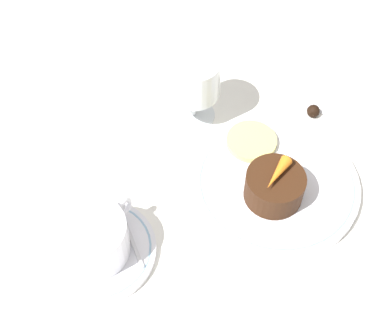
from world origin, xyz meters
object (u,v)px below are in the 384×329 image
wine_glass (194,81)px  coffee_cup (93,238)px  dinner_plate (276,183)px  fork (331,115)px  dessert_cake (274,187)px

wine_glass → coffee_cup: bearing=-168.6°
dinner_plate → coffee_cup: 0.28m
wine_glass → fork: 0.23m
wine_glass → dessert_cake: size_ratio=1.39×
dinner_plate → dessert_cake: (-0.02, -0.01, 0.03)m
dinner_plate → fork: (0.17, 0.01, -0.01)m
coffee_cup → wine_glass: 0.28m
wine_glass → dessert_cake: (-0.06, -0.19, -0.04)m
fork → dessert_cake: 0.20m
dinner_plate → coffee_cup: size_ratio=2.00×
dinner_plate → dessert_cake: size_ratio=2.90×
dinner_plate → dessert_cake: 0.04m
coffee_cup → dessert_cake: (0.22, -0.13, -0.01)m
wine_glass → dessert_cake: wine_glass is taller
fork → wine_glass: bearing=128.7°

